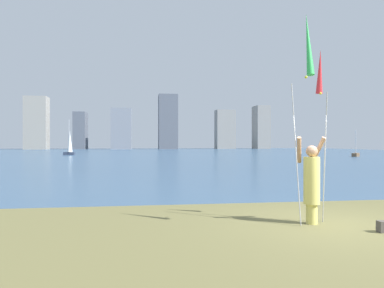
{
  "coord_description": "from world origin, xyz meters",
  "views": [
    {
      "loc": [
        -4.35,
        -7.86,
        1.86
      ],
      "look_at": [
        -0.78,
        16.6,
        1.79
      ],
      "focal_mm": 34.74,
      "sensor_mm": 36.0,
      "label": 1
    }
  ],
  "objects_px": {
    "kite_flag_left": "(308,50)",
    "sailboat_7": "(356,154)",
    "kite_flag_right": "(320,77)",
    "bag": "(383,227)",
    "person": "(311,181)",
    "sailboat_6": "(70,144)"
  },
  "relations": [
    {
      "from": "kite_flag_right",
      "to": "sailboat_6",
      "type": "xyz_separation_m",
      "value": [
        -14.69,
        50.74,
        -1.68
      ]
    },
    {
      "from": "kite_flag_right",
      "to": "sailboat_7",
      "type": "relative_size",
      "value": 1.13
    },
    {
      "from": "kite_flag_right",
      "to": "sailboat_6",
      "type": "relative_size",
      "value": 0.75
    },
    {
      "from": "kite_flag_left",
      "to": "sailboat_7",
      "type": "height_order",
      "value": "kite_flag_left"
    },
    {
      "from": "kite_flag_left",
      "to": "kite_flag_right",
      "type": "distance_m",
      "value": 1.16
    },
    {
      "from": "kite_flag_right",
      "to": "bag",
      "type": "height_order",
      "value": "kite_flag_right"
    },
    {
      "from": "sailboat_7",
      "to": "person",
      "type": "bearing_deg",
      "value": -123.26
    },
    {
      "from": "kite_flag_right",
      "to": "sailboat_6",
      "type": "distance_m",
      "value": 52.85
    },
    {
      "from": "bag",
      "to": "sailboat_7",
      "type": "relative_size",
      "value": 0.07
    },
    {
      "from": "person",
      "to": "kite_flag_right",
      "type": "height_order",
      "value": "kite_flag_right"
    },
    {
      "from": "person",
      "to": "kite_flag_left",
      "type": "height_order",
      "value": "kite_flag_left"
    },
    {
      "from": "bag",
      "to": "kite_flag_right",
      "type": "bearing_deg",
      "value": 120.18
    },
    {
      "from": "kite_flag_left",
      "to": "bag",
      "type": "bearing_deg",
      "value": -17.5
    },
    {
      "from": "person",
      "to": "sailboat_7",
      "type": "relative_size",
      "value": 0.56
    },
    {
      "from": "person",
      "to": "kite_flag_right",
      "type": "relative_size",
      "value": 0.49
    },
    {
      "from": "sailboat_6",
      "to": "kite_flag_left",
      "type": "bearing_deg",
      "value": -74.82
    },
    {
      "from": "person",
      "to": "sailboat_7",
      "type": "height_order",
      "value": "sailboat_7"
    },
    {
      "from": "sailboat_7",
      "to": "kite_flag_left",
      "type": "bearing_deg",
      "value": -123.26
    },
    {
      "from": "bag",
      "to": "sailboat_7",
      "type": "xyz_separation_m",
      "value": [
        24.67,
        40.28,
        0.16
      ]
    },
    {
      "from": "kite_flag_right",
      "to": "bag",
      "type": "relative_size",
      "value": 17.07
    },
    {
      "from": "person",
      "to": "kite_flag_left",
      "type": "distance_m",
      "value": 2.93
    },
    {
      "from": "kite_flag_left",
      "to": "sailboat_7",
      "type": "bearing_deg",
      "value": 56.74
    }
  ]
}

